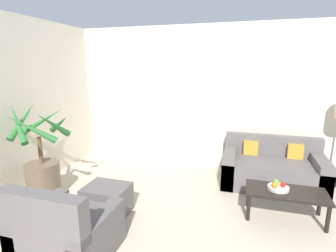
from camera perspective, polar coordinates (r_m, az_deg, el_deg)
name	(u,v)px	position (r m, az deg, el deg)	size (l,w,h in m)	color
wall_back	(246,99)	(5.03, 16.70, 5.56)	(8.20, 0.06, 2.70)	beige
potted_palm	(42,166)	(4.37, -25.69, -7.94)	(0.93, 0.93, 1.46)	brown
sofa_loveseat	(272,169)	(4.72, 21.68, -8.79)	(1.57, 0.88, 0.78)	#605B5B
coffee_table	(286,195)	(3.81, 24.27, -13.46)	(0.99, 0.48, 0.38)	black
fruit_bowl	(278,188)	(3.78, 22.88, -12.32)	(0.27, 0.27, 0.04)	beige
apple_red	(283,184)	(3.77, 23.79, -11.56)	(0.07, 0.07, 0.07)	red
apple_green	(276,182)	(3.81, 22.48, -11.14)	(0.07, 0.07, 0.07)	olive
orange_fruit	(275,185)	(3.70, 22.22, -11.80)	(0.08, 0.08, 0.08)	orange
armchair	(66,233)	(3.08, -21.26, -20.96)	(0.89, 0.81, 0.86)	#605B5B
ottoman	(107,200)	(3.73, -13.10, -15.39)	(0.57, 0.47, 0.39)	#605B5B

